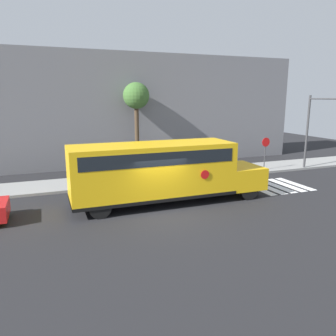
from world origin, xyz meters
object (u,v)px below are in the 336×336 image
object	(u,v)px
stop_sign	(265,150)
tree_near_sidewalk	(136,98)
school_bus	(161,170)
traffic_light	(321,122)

from	to	relation	value
stop_sign	tree_near_sidewalk	world-z (taller)	tree_near_sidewalk
school_bus	traffic_light	size ratio (longest dim) A/B	1.85
traffic_light	tree_near_sidewalk	bearing A→B (deg)	152.21
school_bus	tree_near_sidewalk	bearing A→B (deg)	82.19
traffic_light	tree_near_sidewalk	world-z (taller)	tree_near_sidewalk
school_bus	traffic_light	distance (m)	13.18
stop_sign	tree_near_sidewalk	xyz separation A→B (m)	(-8.20, 4.60, 3.60)
stop_sign	traffic_light	xyz separation A→B (m)	(3.40, -1.51, 2.01)
stop_sign	tree_near_sidewalk	size ratio (longest dim) A/B	0.39
stop_sign	traffic_light	world-z (taller)	traffic_light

